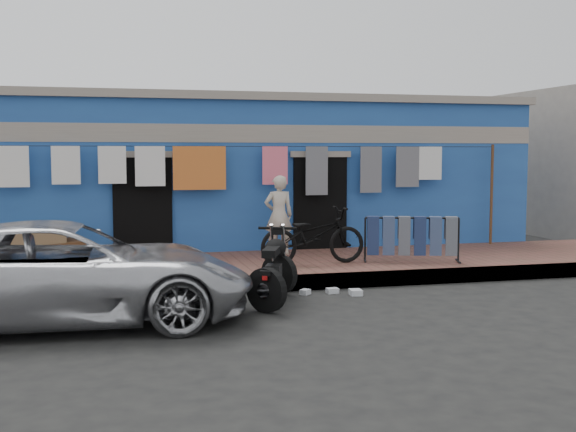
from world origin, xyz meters
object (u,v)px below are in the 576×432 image
(motorcycle, at_px, (273,267))
(jeans_rack, at_px, (412,238))
(charpoy, at_px, (27,247))
(bicycle, at_px, (313,229))
(seated_person, at_px, (279,215))
(car, at_px, (66,271))

(motorcycle, height_order, jeans_rack, jeans_rack)
(charpoy, bearing_deg, bicycle, -12.84)
(seated_person, bearing_deg, bicycle, 103.89)
(car, distance_m, bicycle, 4.66)
(bicycle, distance_m, charpoy, 4.92)
(car, bearing_deg, charpoy, 15.38)
(car, relative_size, seated_person, 3.22)
(seated_person, distance_m, charpoy, 4.51)
(seated_person, xyz_separation_m, bicycle, (0.30, -1.26, -0.15))
(seated_person, relative_size, motorcycle, 0.86)
(bicycle, xyz_separation_m, jeans_rack, (1.78, -0.15, -0.19))
(bicycle, height_order, charpoy, bicycle)
(seated_person, xyz_separation_m, motorcycle, (-0.83, -3.08, -0.47))
(jeans_rack, bearing_deg, car, -158.54)
(car, height_order, seated_person, seated_person)
(bicycle, height_order, motorcycle, bicycle)
(seated_person, bearing_deg, jeans_rack, 146.13)
(seated_person, height_order, motorcycle, seated_person)
(charpoy, relative_size, jeans_rack, 1.20)
(motorcycle, bearing_deg, charpoy, 162.80)
(seated_person, distance_m, bicycle, 1.31)
(bicycle, height_order, jeans_rack, bicycle)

